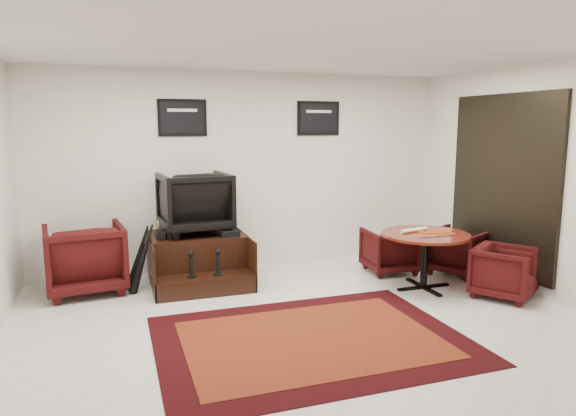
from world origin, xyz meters
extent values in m
plane|color=silver|center=(0.00, 0.00, 0.00)|extent=(6.00, 6.00, 0.00)
cube|color=silver|center=(0.00, 2.50, 1.40)|extent=(6.00, 0.02, 2.80)
cube|color=silver|center=(0.00, -2.50, 1.40)|extent=(6.00, 0.02, 2.80)
cube|color=silver|center=(3.00, 0.00, 1.40)|extent=(0.02, 5.00, 2.80)
cube|color=white|center=(0.00, 0.00, 2.80)|extent=(6.00, 5.00, 0.02)
cube|color=black|center=(2.97, 0.70, 1.30)|extent=(0.05, 1.90, 2.30)
cube|color=black|center=(2.96, 0.70, 1.30)|extent=(0.02, 1.72, 2.12)
cube|color=black|center=(2.97, 0.70, 1.30)|extent=(0.03, 0.05, 2.12)
cube|color=black|center=(-0.90, 2.48, 2.15)|extent=(0.66, 0.03, 0.50)
cube|color=black|center=(-0.90, 2.46, 2.15)|extent=(0.58, 0.01, 0.42)
cube|color=silver|center=(-0.90, 2.46, 2.25)|extent=(0.40, 0.00, 0.04)
cube|color=black|center=(1.10, 2.48, 2.15)|extent=(0.66, 0.03, 0.50)
cube|color=black|center=(1.10, 2.46, 2.15)|extent=(0.58, 0.01, 0.42)
cube|color=silver|center=(1.10, 2.46, 2.25)|extent=(0.40, 0.00, 0.04)
cube|color=black|center=(-0.10, -0.34, 0.00)|extent=(2.93, 2.20, 0.01)
cube|color=#52180B|center=(-0.10, -0.34, 0.01)|extent=(2.41, 1.67, 0.01)
cube|color=black|center=(-0.83, 1.99, 0.32)|extent=(1.22, 0.90, 0.63)
cube|color=black|center=(-0.83, 1.36, 0.11)|extent=(1.22, 0.36, 0.23)
cube|color=black|center=(-1.44, 1.81, 0.32)|extent=(0.02, 1.26, 0.63)
cube|color=black|center=(-0.23, 1.81, 0.32)|extent=(0.02, 1.26, 0.63)
cylinder|color=black|center=(-1.00, 1.36, 0.24)|extent=(0.11, 0.11, 0.02)
cylinder|color=black|center=(-1.00, 1.36, 0.37)|extent=(0.04, 0.04, 0.24)
sphere|color=black|center=(-1.00, 1.36, 0.52)|extent=(0.07, 0.07, 0.07)
cylinder|color=black|center=(-0.67, 1.36, 0.24)|extent=(0.11, 0.11, 0.02)
cylinder|color=black|center=(-0.67, 1.36, 0.37)|extent=(0.04, 0.04, 0.24)
sphere|color=black|center=(-0.67, 1.36, 0.52)|extent=(0.07, 0.07, 0.07)
imported|color=black|center=(-0.83, 2.04, 1.08)|extent=(0.94, 0.89, 0.90)
cube|color=black|center=(-1.31, 1.83, 0.68)|extent=(0.10, 0.26, 0.10)
cube|color=black|center=(-1.19, 1.83, 0.68)|extent=(0.10, 0.26, 0.10)
cube|color=black|center=(-0.44, 1.66, 0.67)|extent=(0.25, 0.18, 0.08)
imported|color=black|center=(-2.21, 1.93, 0.47)|extent=(1.01, 0.96, 0.94)
cylinder|color=#49140A|center=(1.83, 0.69, 0.70)|extent=(1.09, 1.09, 0.03)
cylinder|color=black|center=(1.83, 0.69, 0.36)|extent=(0.09, 0.09, 0.64)
cube|color=black|center=(1.83, 0.69, 0.01)|extent=(0.73, 0.06, 0.03)
cube|color=black|center=(1.83, 0.69, 0.01)|extent=(0.06, 0.73, 0.03)
imported|color=black|center=(1.79, 1.48, 0.34)|extent=(0.71, 0.68, 0.69)
imported|color=black|center=(2.65, 1.09, 0.35)|extent=(0.88, 0.90, 0.71)
imported|color=black|center=(2.54, 0.08, 0.34)|extent=(0.89, 0.88, 0.68)
cylinder|color=silver|center=(1.73, 0.80, 0.74)|extent=(0.42, 0.14, 0.05)
cylinder|color=orange|center=(1.96, 0.63, 0.72)|extent=(0.40, 0.22, 0.01)
cylinder|color=orange|center=(1.96, 0.73, 0.72)|extent=(0.43, 0.17, 0.01)
cylinder|color=#4C1933|center=(1.66, 0.46, 0.72)|extent=(0.10, 0.01, 0.01)
cylinder|color=#4C1933|center=(1.72, 0.46, 0.72)|extent=(0.10, 0.01, 0.01)
cylinder|color=#4C1933|center=(1.78, 0.46, 0.72)|extent=(0.10, 0.01, 0.01)
cylinder|color=#4C1933|center=(1.84, 0.46, 0.72)|extent=(0.10, 0.01, 0.01)
cylinder|color=#4C1933|center=(1.90, 0.46, 0.72)|extent=(0.10, 0.01, 0.01)
cylinder|color=#4C1933|center=(1.96, 0.46, 0.72)|extent=(0.10, 0.01, 0.01)
cylinder|color=#4C1933|center=(2.02, 0.46, 0.72)|extent=(0.10, 0.01, 0.01)
cylinder|color=#4C1933|center=(2.08, 0.46, 0.72)|extent=(0.10, 0.01, 0.01)
camera|label=1|loc=(-1.83, -4.69, 2.05)|focal=32.00mm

